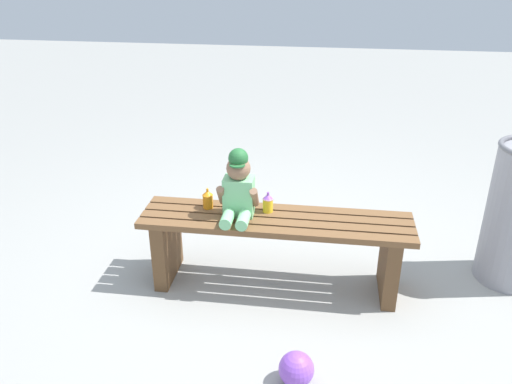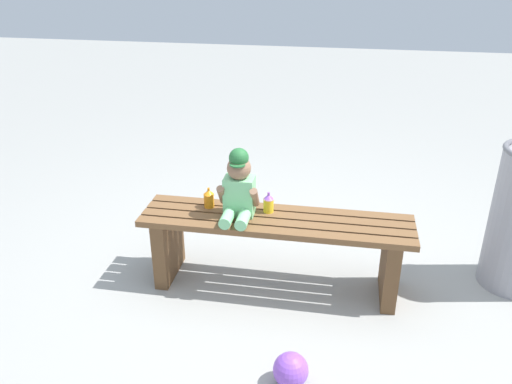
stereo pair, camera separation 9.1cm
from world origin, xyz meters
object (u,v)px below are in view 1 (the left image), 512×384
Objects in this scene: child_figure at (238,188)px; toy_ball at (296,369)px; park_bench at (275,240)px; sippy_cup_right at (268,203)px; sippy_cup_left at (208,199)px.

child_figure is 2.42× the size of toy_ball.
park_bench is 12.58× the size of sippy_cup_right.
sippy_cup_left is 1.12m from toy_ball.
sippy_cup_right is at bearing 0.00° from sippy_cup_left.
sippy_cup_right is at bearing 24.74° from child_figure.
toy_ball is (0.18, -0.78, -0.22)m from park_bench.
sippy_cup_right is at bearing 127.75° from park_bench.
sippy_cup_left and sippy_cup_right have the same top height.
sippy_cup_left is 0.36m from sippy_cup_right.
park_bench reaches higher than toy_ball.
child_figure is 3.26× the size of sippy_cup_right.
child_figure is at bearing 117.32° from toy_ball.
sippy_cup_left is at bearing 170.19° from park_bench.
toy_ball is (0.24, -0.85, -0.43)m from sippy_cup_right.
toy_ball is at bearing -54.88° from sippy_cup_left.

